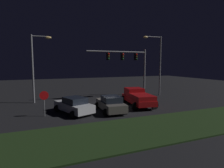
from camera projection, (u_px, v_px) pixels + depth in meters
ground_plane at (107, 106)px, 20.78m from camera, size 80.00×80.00×0.00m
grass_median at (148, 129)px, 13.23m from camera, size 22.56×5.41×0.10m
pickup_truck at (137, 96)px, 20.78m from camera, size 3.40×5.63×1.80m
car_sedan at (74, 105)px, 17.55m from camera, size 3.38×4.75×1.51m
car_sedan_far at (111, 104)px, 18.16m from camera, size 2.67×4.51×1.51m
traffic_signal_gantry at (129, 61)px, 25.13m from camera, size 8.32×0.56×6.50m
street_lamp_left at (37, 60)px, 21.79m from camera, size 2.28×0.44×7.84m
street_lamp_right at (157, 58)px, 26.89m from camera, size 2.99×0.44×8.43m
stop_sign at (44, 99)px, 16.35m from camera, size 0.76×0.08×2.23m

